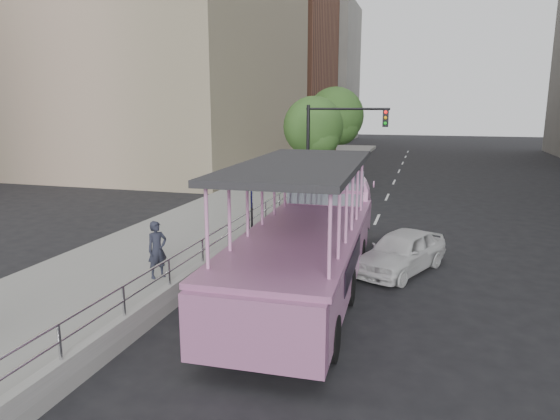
% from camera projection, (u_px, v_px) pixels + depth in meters
% --- Properties ---
extents(ground, '(160.00, 160.00, 0.00)m').
position_uv_depth(ground, '(306.00, 294.00, 13.93)').
color(ground, black).
extents(sidewalk, '(5.50, 80.00, 0.30)m').
position_uv_depth(sidewalk, '(240.00, 208.00, 24.88)').
color(sidewalk, gray).
rests_on(sidewalk, ground).
extents(kerb_wall, '(0.24, 30.00, 0.36)m').
position_uv_depth(kerb_wall, '(229.00, 249.00, 16.57)').
color(kerb_wall, '#A5A5A0').
rests_on(kerb_wall, sidewalk).
extents(guardrail, '(0.07, 22.00, 0.71)m').
position_uv_depth(guardrail, '(228.00, 230.00, 16.43)').
color(guardrail, silver).
rests_on(guardrail, kerb_wall).
extents(duck_boat, '(3.19, 11.45, 3.77)m').
position_uv_depth(duck_boat, '(312.00, 238.00, 14.44)').
color(duck_boat, black).
rests_on(duck_boat, ground).
extents(car, '(3.06, 4.21, 1.33)m').
position_uv_depth(car, '(401.00, 251.00, 15.69)').
color(car, silver).
rests_on(car, ground).
extents(pedestrian_near, '(0.65, 0.73, 1.66)m').
position_uv_depth(pedestrian_near, '(157.00, 250.00, 14.23)').
color(pedestrian_near, '#212330').
rests_on(pedestrian_near, sidewalk).
extents(parking_sign, '(0.22, 0.57, 2.64)m').
position_uv_depth(parking_sign, '(252.00, 209.00, 17.13)').
color(parking_sign, black).
rests_on(parking_sign, ground).
extents(traffic_signal, '(4.20, 0.32, 5.20)m').
position_uv_depth(traffic_signal, '(331.00, 139.00, 25.42)').
color(traffic_signal, black).
rests_on(traffic_signal, ground).
extents(street_tree_near, '(3.52, 3.52, 5.72)m').
position_uv_depth(street_tree_near, '(315.00, 129.00, 29.02)').
color(street_tree_near, '#372219').
rests_on(street_tree_near, ground).
extents(street_tree_far, '(3.97, 3.97, 6.45)m').
position_uv_depth(street_tree_far, '(336.00, 118.00, 34.50)').
color(street_tree_far, '#372219').
rests_on(street_tree_far, ground).
extents(midrise_brick, '(18.00, 16.00, 26.00)m').
position_uv_depth(midrise_brick, '(255.00, 41.00, 61.30)').
color(midrise_brick, brown).
rests_on(midrise_brick, ground).
extents(midrise_stone_b, '(16.00, 14.00, 20.00)m').
position_uv_depth(midrise_stone_b, '(302.00, 73.00, 76.39)').
color(midrise_stone_b, gray).
rests_on(midrise_stone_b, ground).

